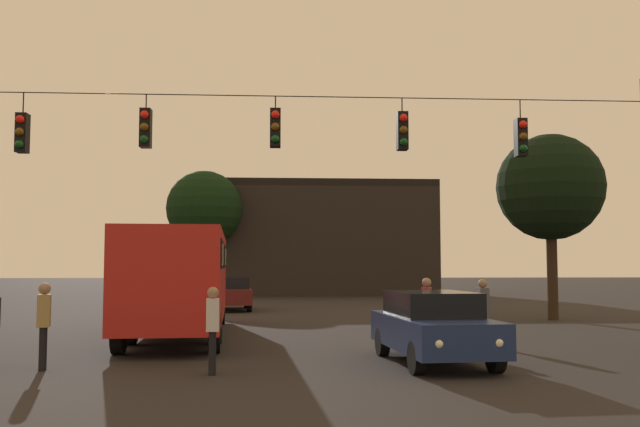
{
  "coord_description": "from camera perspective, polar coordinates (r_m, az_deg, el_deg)",
  "views": [
    {
      "loc": [
        -0.06,
        -4.54,
        2.1
      ],
      "look_at": [
        1.13,
        15.1,
        3.54
      ],
      "focal_mm": 39.3,
      "sensor_mm": 36.0,
      "label": 1
    }
  ],
  "objects": [
    {
      "name": "pedestrian_crossing_right",
      "position": [
        13.76,
        -8.74,
        -8.96
      ],
      "size": [
        0.26,
        0.37,
        1.67
      ],
      "color": "black",
      "rests_on": "ground"
    },
    {
      "name": "ground_plane",
      "position": [
        29.12,
        -3.39,
        -8.32
      ],
      "size": [
        168.0,
        168.0,
        0.0
      ],
      "primitive_type": "plane",
      "color": "black",
      "rests_on": "ground"
    },
    {
      "name": "overhead_signal_span",
      "position": [
        17.12,
        -3.37,
        2.41
      ],
      "size": [
        18.9,
        0.44,
        6.84
      ],
      "color": "black",
      "rests_on": "ground"
    },
    {
      "name": "city_bus",
      "position": [
        21.25,
        -11.24,
        -4.74
      ],
      "size": [
        3.17,
        11.13,
        3.0
      ],
      "color": "#B21E19",
      "rests_on": "ground"
    },
    {
      "name": "car_far_left",
      "position": [
        32.9,
        -7.27,
        -6.43
      ],
      "size": [
        2.16,
        4.45,
        1.52
      ],
      "color": "#511919",
      "rests_on": "ground"
    },
    {
      "name": "tree_left_silhouette",
      "position": [
        46.56,
        -9.4,
        0.38
      ],
      "size": [
        4.98,
        4.98,
        8.27
      ],
      "color": "black",
      "rests_on": "ground"
    },
    {
      "name": "corner_building",
      "position": [
        52.73,
        0.43,
        -2.19
      ],
      "size": [
        14.68,
        12.46,
        7.88
      ],
      "color": "black",
      "rests_on": "ground"
    },
    {
      "name": "pedestrian_trailing",
      "position": [
        15.2,
        -21.58,
        -8.1
      ],
      "size": [
        0.31,
        0.4,
        1.74
      ],
      "color": "black",
      "rests_on": "ground"
    },
    {
      "name": "pedestrian_crossing_center",
      "position": [
        18.88,
        13.14,
        -7.49
      ],
      "size": [
        0.24,
        0.36,
        1.72
      ],
      "color": "black",
      "rests_on": "ground"
    },
    {
      "name": "tree_behind_building",
      "position": [
        28.47,
        18.24,
        2.01
      ],
      "size": [
        4.1,
        4.1,
        7.14
      ],
      "color": "#2D2116",
      "rests_on": "ground"
    },
    {
      "name": "car_near_right",
      "position": [
        15.33,
        9.21,
        -9.02
      ],
      "size": [
        2.15,
        4.45,
        1.52
      ],
      "color": "navy",
      "rests_on": "ground"
    },
    {
      "name": "pedestrian_crossing_left",
      "position": [
        18.33,
        8.7,
        -7.57
      ],
      "size": [
        0.33,
        0.41,
        1.76
      ],
      "color": "black",
      "rests_on": "ground"
    }
  ]
}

